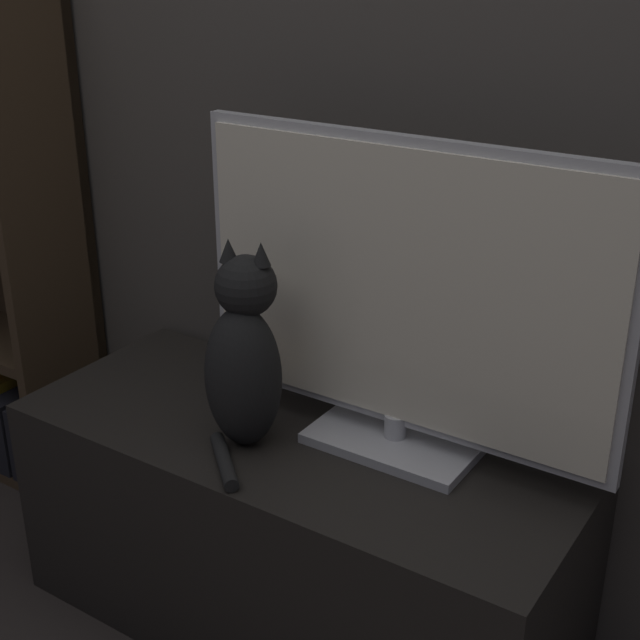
{
  "coord_description": "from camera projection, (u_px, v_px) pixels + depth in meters",
  "views": [
    {
      "loc": [
        0.9,
        -0.35,
        1.41
      ],
      "look_at": [
        0.06,
        0.93,
        0.75
      ],
      "focal_mm": 50.0,
      "sensor_mm": 36.0,
      "label": 1
    }
  ],
  "objects": [
    {
      "name": "tv_stand",
      "position": [
        297.0,
        532.0,
        1.9
      ],
      "size": [
        1.18,
        0.49,
        0.48
      ],
      "color": "black",
      "rests_on": "ground_plane"
    },
    {
      "name": "cat",
      "position": [
        244.0,
        359.0,
        1.71
      ],
      "size": [
        0.19,
        0.26,
        0.41
      ],
      "rotation": [
        0.0,
        0.0,
        0.24
      ],
      "color": "black",
      "rests_on": "tv_stand"
    },
    {
      "name": "tv",
      "position": [
        401.0,
        301.0,
        1.65
      ],
      "size": [
        0.86,
        0.2,
        0.61
      ],
      "color": "#B7B7BC",
      "rests_on": "tv_stand"
    }
  ]
}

